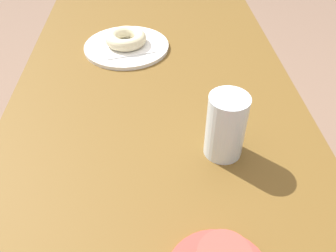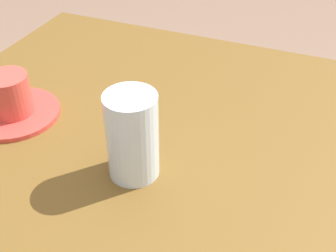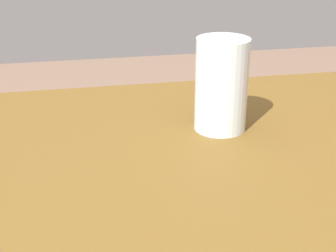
{
  "view_description": "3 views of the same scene",
  "coord_description": "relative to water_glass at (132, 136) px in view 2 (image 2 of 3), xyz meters",
  "views": [
    {
      "loc": [
        0.64,
        -0.01,
        1.18
      ],
      "look_at": [
        0.13,
        0.02,
        0.73
      ],
      "focal_mm": 36.75,
      "sensor_mm": 36.0,
      "label": 1
    },
    {
      "loc": [
        -0.04,
        0.54,
        1.14
      ],
      "look_at": [
        0.15,
        0.06,
        0.75
      ],
      "focal_mm": 46.88,
      "sensor_mm": 36.0,
      "label": 2
    },
    {
      "loc": [
        -0.02,
        -0.49,
        0.99
      ],
      "look_at": [
        0.09,
        0.06,
        0.74
      ],
      "focal_mm": 52.12,
      "sensor_mm": 36.0,
      "label": 3
    }
  ],
  "objects": [
    {
      "name": "table",
      "position": [
        -0.18,
        -0.12,
        -0.15
      ],
      "size": [
        1.21,
        0.67,
        0.7
      ],
      "color": "brown",
      "rests_on": "ground_plane"
    },
    {
      "name": "coffee_cup",
      "position": [
        0.25,
        -0.05,
        -0.03
      ],
      "size": [
        0.15,
        0.15,
        0.08
      ],
      "color": "#D03E36",
      "rests_on": "table"
    },
    {
      "name": "water_glass",
      "position": [
        0.0,
        0.0,
        0.0
      ],
      "size": [
        0.07,
        0.07,
        0.13
      ],
      "primitive_type": "cylinder",
      "color": "silver",
      "rests_on": "table"
    }
  ]
}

